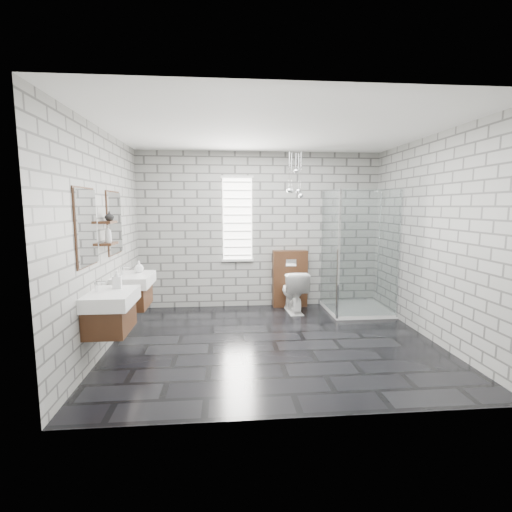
{
  "coord_description": "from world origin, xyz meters",
  "views": [
    {
      "loc": [
        -0.64,
        -4.67,
        1.77
      ],
      "look_at": [
        -0.2,
        0.35,
        1.09
      ],
      "focal_mm": 26.0,
      "sensor_mm": 36.0,
      "label": 1
    }
  ],
  "objects": [
    {
      "name": "floor",
      "position": [
        0.0,
        0.0,
        -0.01
      ],
      "size": [
        4.2,
        3.6,
        0.02
      ],
      "primitive_type": "cube",
      "color": "black",
      "rests_on": "ground"
    },
    {
      "name": "ceiling",
      "position": [
        0.0,
        0.0,
        2.71
      ],
      "size": [
        4.2,
        3.6,
        0.02
      ],
      "primitive_type": "cube",
      "color": "white",
      "rests_on": "wall_back"
    },
    {
      "name": "wall_back",
      "position": [
        0.0,
        1.81,
        1.35
      ],
      "size": [
        4.2,
        0.02,
        2.7
      ],
      "primitive_type": "cube",
      "color": "#979692",
      "rests_on": "floor"
    },
    {
      "name": "wall_front",
      "position": [
        0.0,
        -1.81,
        1.35
      ],
      "size": [
        4.2,
        0.02,
        2.7
      ],
      "primitive_type": "cube",
      "color": "#979692",
      "rests_on": "floor"
    },
    {
      "name": "wall_left",
      "position": [
        -2.11,
        0.0,
        1.35
      ],
      "size": [
        0.02,
        3.6,
        2.7
      ],
      "primitive_type": "cube",
      "color": "#979692",
      "rests_on": "floor"
    },
    {
      "name": "wall_right",
      "position": [
        2.11,
        0.0,
        1.35
      ],
      "size": [
        0.02,
        3.6,
        2.7
      ],
      "primitive_type": "cube",
      "color": "#979692",
      "rests_on": "floor"
    },
    {
      "name": "vanity_left",
      "position": [
        -1.91,
        -0.61,
        0.76
      ],
      "size": [
        0.47,
        0.7,
        1.57
      ],
      "color": "#462815",
      "rests_on": "wall_left"
    },
    {
      "name": "vanity_right",
      "position": [
        -1.91,
        0.41,
        0.76
      ],
      "size": [
        0.47,
        0.7,
        1.57
      ],
      "color": "#462815",
      "rests_on": "wall_left"
    },
    {
      "name": "shelf_lower",
      "position": [
        -2.03,
        -0.05,
        1.32
      ],
      "size": [
        0.14,
        0.3,
        0.03
      ],
      "primitive_type": "cube",
      "color": "#462815",
      "rests_on": "wall_left"
    },
    {
      "name": "shelf_upper",
      "position": [
        -2.03,
        -0.05,
        1.58
      ],
      "size": [
        0.14,
        0.3,
        0.03
      ],
      "primitive_type": "cube",
      "color": "#462815",
      "rests_on": "wall_left"
    },
    {
      "name": "window",
      "position": [
        -0.4,
        1.78,
        1.55
      ],
      "size": [
        0.56,
        0.05,
        1.48
      ],
      "color": "white",
      "rests_on": "wall_back"
    },
    {
      "name": "cistern_panel",
      "position": [
        0.52,
        1.7,
        0.5
      ],
      "size": [
        0.6,
        0.2,
        1.0
      ],
      "primitive_type": "cube",
      "color": "#462815",
      "rests_on": "floor"
    },
    {
      "name": "flush_plate",
      "position": [
        0.52,
        1.6,
        0.8
      ],
      "size": [
        0.18,
        0.01,
        0.12
      ],
      "primitive_type": "cube",
      "color": "silver",
      "rests_on": "cistern_panel"
    },
    {
      "name": "shower_enclosure",
      "position": [
        1.5,
        1.18,
        0.5
      ],
      "size": [
        1.0,
        1.0,
        2.03
      ],
      "color": "white",
      "rests_on": "floor"
    },
    {
      "name": "pendant_cluster",
      "position": [
        0.53,
        1.38,
        2.08
      ],
      "size": [
        0.29,
        0.2,
        0.8
      ],
      "color": "silver",
      "rests_on": "ceiling"
    },
    {
      "name": "toilet",
      "position": [
        0.52,
        1.36,
        0.35
      ],
      "size": [
        0.43,
        0.71,
        0.7
      ],
      "primitive_type": "imported",
      "rotation": [
        0.0,
        0.0,
        3.2
      ],
      "color": "white",
      "rests_on": "floor"
    },
    {
      "name": "soap_bottle_a",
      "position": [
        -1.85,
        -0.44,
        0.95
      ],
      "size": [
        0.11,
        0.11,
        0.21
      ],
      "primitive_type": "imported",
      "rotation": [
        0.0,
        0.0,
        0.15
      ],
      "color": "#B2B2B2",
      "rests_on": "vanity_left"
    },
    {
      "name": "soap_bottle_b",
      "position": [
        -1.83,
        0.56,
        0.93
      ],
      "size": [
        0.13,
        0.13,
        0.16
      ],
      "primitive_type": "imported",
      "rotation": [
        0.0,
        0.0,
        -0.02
      ],
      "color": "#B2B2B2",
      "rests_on": "vanity_right"
    },
    {
      "name": "soap_bottle_c",
      "position": [
        -2.02,
        -0.1,
        1.44
      ],
      "size": [
        0.08,
        0.08,
        0.21
      ],
      "primitive_type": "imported",
      "rotation": [
        0.0,
        0.0,
        0.03
      ],
      "color": "#B2B2B2",
      "rests_on": "shelf_lower"
    },
    {
      "name": "vase",
      "position": [
        -2.02,
        -0.02,
        1.65
      ],
      "size": [
        0.14,
        0.14,
        0.11
      ],
      "primitive_type": "imported",
      "rotation": [
        0.0,
        0.0,
        0.27
      ],
      "color": "#B2B2B2",
      "rests_on": "shelf_upper"
    }
  ]
}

